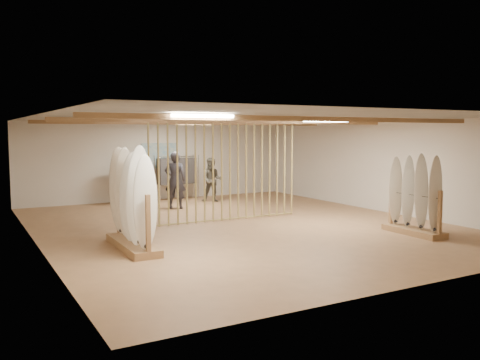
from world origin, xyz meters
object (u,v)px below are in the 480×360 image
shopper_a (175,176)px  shopper_b (212,177)px  clothing_rack_a (131,177)px  clothing_rack_b (177,171)px  rack_right (414,208)px  rack_left (132,215)px

shopper_a → shopper_b: bearing=-123.4°
clothing_rack_a → shopper_a: shopper_a is taller
clothing_rack_b → clothing_rack_a: bearing=177.3°
rack_right → clothing_rack_a: rack_right is taller
clothing_rack_b → shopper_a: bearing=-116.3°
rack_left → shopper_a: bearing=59.7°
rack_left → shopper_a: rack_left is taller
rack_right → clothing_rack_a: size_ratio=1.35×
rack_left → clothing_rack_a: bearing=73.8°
rack_right → clothing_rack_b: size_ratio=1.16×
clothing_rack_a → shopper_a: bearing=-71.9°
clothing_rack_a → shopper_b: (2.61, -0.96, -0.03)m
rack_left → clothing_rack_a: rack_left is taller
rack_right → clothing_rack_b: 8.86m
shopper_a → rack_right: bearing=148.2°
rack_right → shopper_b: 7.68m
rack_right → shopper_a: shopper_a is taller
shopper_b → clothing_rack_b: bearing=165.7°
rack_left → rack_right: size_ratio=1.17×
rack_right → shopper_b: size_ratio=1.07×
clothing_rack_a → shopper_b: shopper_b is taller
rack_right → rack_left: bearing=165.7°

